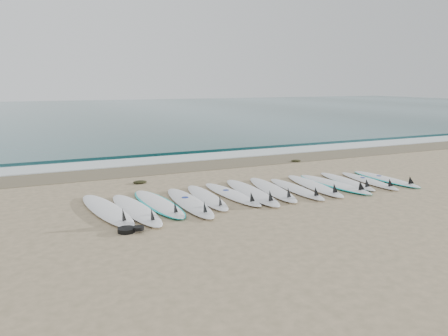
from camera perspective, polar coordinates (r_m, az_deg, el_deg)
name	(u,v)px	position (r m, az deg, el deg)	size (l,w,h in m)	color
ground	(265,194)	(10.74, 5.36, -3.35)	(120.00, 120.00, 0.00)	#9C8765
ocean	(86,112)	(41.91, -17.54, 6.97)	(120.00, 55.00, 0.03)	#215255
wet_sand_band	(203,165)	(14.35, -2.82, 0.39)	(120.00, 1.80, 0.01)	brown
foam_band	(188,158)	(15.63, -4.73, 1.31)	(120.00, 1.40, 0.04)	silver
wave_crest	(175,151)	(17.03, -6.46, 2.18)	(120.00, 1.00, 0.10)	#215255
surfboard_0	(108,210)	(9.44, -14.97, -5.32)	(1.00, 2.93, 0.37)	white
surfboard_1	(137,210)	(9.34, -11.36, -5.35)	(0.82, 2.79, 0.35)	white
surfboard_2	(159,203)	(9.76, -8.51, -4.60)	(0.86, 2.70, 0.34)	white
surfboard_3	(190,202)	(9.72, -4.46, -4.51)	(0.63, 2.74, 0.35)	silver
surfboard_4	(207,197)	(10.15, -2.19, -3.85)	(0.66, 2.52, 0.32)	white
surfboard_5	(232,194)	(10.42, 1.11, -3.43)	(0.71, 2.56, 0.32)	white
surfboard_6	(252,192)	(10.59, 3.71, -3.17)	(0.80, 2.91, 0.37)	white
surfboard_7	(273,189)	(10.94, 6.39, -2.78)	(0.94, 2.77, 0.35)	white
surfboard_8	(297,189)	(11.08, 9.51, -2.72)	(0.62, 2.48, 0.31)	white
surfboard_9	(315,186)	(11.50, 11.80, -2.26)	(0.81, 2.69, 0.34)	white
surfboard_10	(335,184)	(11.83, 14.24, -2.05)	(0.83, 2.63, 0.33)	white
surfboard_11	(347,181)	(12.24, 15.83, -1.68)	(0.69, 2.42, 0.31)	white
surfboard_12	(370,181)	(12.48, 18.49, -1.60)	(0.69, 2.37, 0.30)	white
surfboard_13	(386,179)	(12.91, 20.41, -1.34)	(0.60, 2.39, 0.30)	white
seaweed_near	(140,182)	(11.98, -10.92, -1.80)	(0.37, 0.29, 0.07)	black
seaweed_far	(296,161)	(15.15, 9.37, 0.94)	(0.35, 0.27, 0.07)	black
leash_coil	(129,230)	(8.18, -12.27, -7.87)	(0.46, 0.36, 0.11)	black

